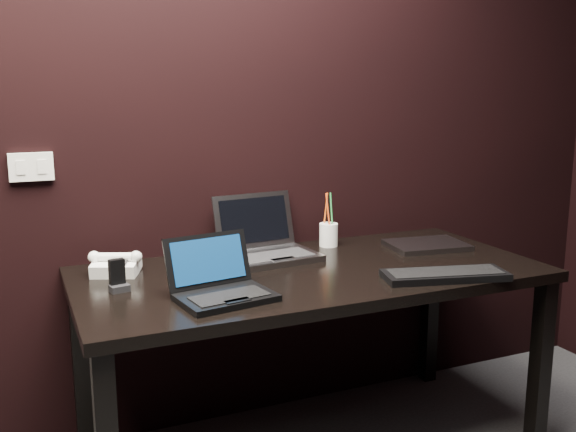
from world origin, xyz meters
name	(u,v)px	position (x,y,z in m)	size (l,w,h in m)	color
wall_back	(198,113)	(0.00, 1.80, 1.30)	(4.00, 4.00, 0.00)	black
wall_switch	(31,167)	(-0.62, 1.79, 1.12)	(0.15, 0.02, 0.10)	silver
desk	(311,289)	(0.30, 1.40, 0.66)	(1.70, 0.80, 0.74)	black
netbook	(221,286)	(-0.10, 1.22, 0.78)	(0.33, 0.30, 0.19)	black
silver_laptop	(267,246)	(0.21, 1.62, 0.78)	(0.37, 0.34, 0.24)	gray
ext_keyboard	(445,275)	(0.68, 1.11, 0.75)	(0.46, 0.25, 0.03)	black
closed_laptop	(427,245)	(0.88, 1.50, 0.75)	(0.34, 0.26, 0.02)	gray
desk_phone	(116,265)	(-0.37, 1.62, 0.77)	(0.20, 0.19, 0.09)	white
mobile_phone	(118,279)	(-0.39, 1.42, 0.78)	(0.07, 0.06, 0.11)	black
pen_cup	(329,234)	(0.52, 1.69, 0.79)	(0.10, 0.10, 0.23)	white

